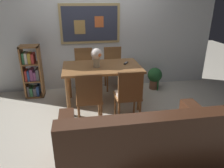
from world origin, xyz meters
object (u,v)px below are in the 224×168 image
object	(u,v)px
dining_table	(102,71)
potted_ivy	(155,77)
dining_chair_far_right	(113,64)
tv_remote	(126,63)
dining_chair_near_left	(89,95)
flower_vase	(97,56)
bookshelf	(32,73)
leather_couch	(137,145)
dining_chair_near_right	(129,92)
dining_chair_far_left	(84,66)

from	to	relation	value
dining_table	potted_ivy	bearing A→B (deg)	22.99
dining_chair_far_right	tv_remote	world-z (taller)	dining_chair_far_right
dining_chair_far_right	tv_remote	bearing A→B (deg)	-79.84
dining_chair_far_right	potted_ivy	bearing A→B (deg)	-15.41
dining_chair_near_left	tv_remote	bearing A→B (deg)	47.57
dining_chair_far_right	flower_vase	size ratio (longest dim) A/B	2.68
bookshelf	potted_ivy	bearing A→B (deg)	-0.82
leather_couch	dining_chair_near_right	bearing A→B (deg)	82.53
dining_chair_near_right	dining_chair_far_right	size ratio (longest dim) A/B	1.00
dining_chair_far_right	dining_chair_near_left	size ratio (longest dim) A/B	1.00
dining_chair_far_right	bookshelf	distance (m)	1.70
potted_ivy	dining_chair_far_left	bearing A→B (deg)	170.69
dining_chair_far_left	tv_remote	xyz separation A→B (m)	(0.76, -0.69, 0.23)
dining_chair_near_right	tv_remote	world-z (taller)	dining_chair_near_right
dining_chair_near_right	potted_ivy	distance (m)	1.57
dining_chair_far_left	flower_vase	world-z (taller)	flower_vase
dining_table	leather_couch	xyz separation A→B (m)	(0.20, -1.70, -0.34)
leather_couch	flower_vase	world-z (taller)	flower_vase
dining_chair_near_right	dining_chair_far_left	distance (m)	1.63
dining_table	flower_vase	world-z (taller)	flower_vase
dining_chair_near_right	flower_vase	distance (m)	0.92
dining_chair_near_left	bookshelf	size ratio (longest dim) A/B	0.86
dining_chair_far_right	leather_couch	distance (m)	2.49
dining_chair_far_left	bookshelf	distance (m)	1.07
potted_ivy	dining_table	bearing A→B (deg)	-157.01
dining_chair_far_left	flower_vase	distance (m)	0.94
potted_ivy	tv_remote	size ratio (longest dim) A/B	3.33
bookshelf	flower_vase	distance (m)	1.46
potted_ivy	tv_remote	distance (m)	1.01
dining_table	flower_vase	size ratio (longest dim) A/B	4.15
dining_chair_near_right	tv_remote	size ratio (longest dim) A/B	5.79
dining_chair_far_left	leather_couch	bearing A→B (deg)	-78.56
dining_table	dining_chair_near_right	size ratio (longest dim) A/B	1.55
dining_table	dining_chair_far_right	bearing A→B (deg)	66.00
dining_table	tv_remote	world-z (taller)	tv_remote
dining_chair_far_right	dining_table	bearing A→B (deg)	-114.00
dining_chair_near_right	potted_ivy	xyz separation A→B (m)	(0.90, 1.26, -0.26)
bookshelf	dining_chair_near_right	bearing A→B (deg)	-37.69
potted_ivy	flower_vase	xyz separation A→B (m)	(-1.33, -0.56, 0.69)
dining_chair_far_left	leather_couch	world-z (taller)	dining_chair_far_left
dining_chair_near_right	bookshelf	distance (m)	2.12
dining_chair_near_right	flower_vase	world-z (taller)	flower_vase
leather_couch	flower_vase	distance (m)	1.82
tv_remote	dining_chair_far_left	bearing A→B (deg)	137.83
flower_vase	tv_remote	world-z (taller)	flower_vase
dining_chair_far_right	potted_ivy	size ratio (longest dim) A/B	1.74
dining_chair_far_left	dining_chair_far_right	distance (m)	0.64
dining_chair_near_left	leather_couch	distance (m)	1.10
dining_chair_far_right	bookshelf	world-z (taller)	bookshelf
dining_chair_near_left	leather_couch	size ratio (longest dim) A/B	0.51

